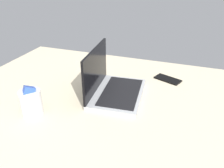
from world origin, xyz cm
name	(u,v)px	position (x,y,z in cm)	size (l,w,h in cm)	color
bed_mattress	(59,163)	(0.00, 0.00, 9.00)	(180.00, 140.00, 18.00)	beige
laptop	(112,87)	(39.62, -6.89, 22.41)	(34.95, 25.89, 23.00)	#B7BABC
snack_cup	(31,102)	(13.40, 19.58, 23.85)	(9.65, 9.61, 13.96)	silver
cell_phone	(168,79)	(64.77, -30.71, 18.40)	(6.80, 14.00, 0.80)	black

